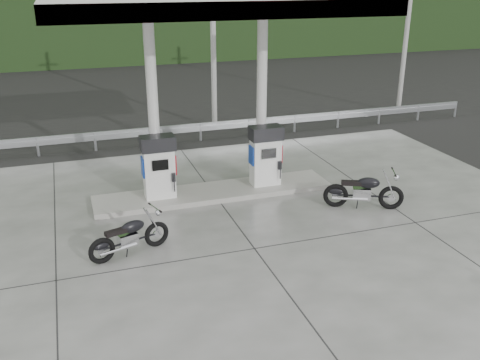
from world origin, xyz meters
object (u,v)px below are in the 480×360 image
object	(u,v)px
motorcycle_left	(130,237)
motorcycle_right	(364,191)
gas_pump_right	(266,156)
gas_pump_left	(159,167)

from	to	relation	value
motorcycle_left	motorcycle_right	xyz separation A→B (m)	(6.50, 0.62, 0.04)
gas_pump_right	motorcycle_left	bearing A→B (deg)	-147.43
gas_pump_left	motorcycle_left	distance (m)	3.14
motorcycle_left	motorcycle_right	size ratio (longest dim) A/B	0.91
gas_pump_left	motorcycle_right	size ratio (longest dim) A/B	0.88
motorcycle_left	motorcycle_right	bearing A→B (deg)	-12.57
gas_pump_right	motorcycle_left	xyz separation A→B (m)	(-4.43, -2.83, -0.61)
gas_pump_left	motorcycle_right	world-z (taller)	gas_pump_left
gas_pump_left	gas_pump_right	size ratio (longest dim) A/B	1.00
motorcycle_left	gas_pump_right	bearing A→B (deg)	14.54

